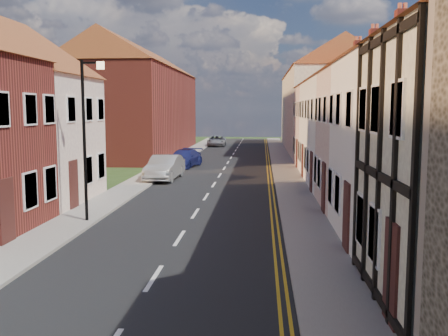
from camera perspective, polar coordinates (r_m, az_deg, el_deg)
road at (r=28.66m, az=-1.18°, el=-1.92°), size 7.00×90.00×0.02m
pavement_left at (r=29.40m, az=-9.75°, el=-1.70°), size 1.80×90.00×0.12m
pavement_right at (r=28.57m, az=7.65°, el=-1.91°), size 1.80×90.00×0.12m
cottage_r_cream_mid at (r=22.67m, az=21.34°, el=6.68°), size 8.30×5.20×9.00m
cottage_r_pink at (r=27.88m, az=18.10°, el=6.72°), size 8.30×6.00×9.00m
cottage_r_white_far at (r=33.15m, az=15.88°, el=6.75°), size 8.30×5.20×9.00m
cottage_r_cream_far at (r=38.46m, az=14.28°, el=6.75°), size 8.30×6.00×9.00m
block_right_far at (r=53.61m, az=11.48°, el=7.64°), size 8.30×24.20×10.50m
block_left_far at (r=49.69m, az=-9.76°, el=7.76°), size 8.30×24.20×10.50m
lamppost at (r=19.36m, az=-15.46°, el=4.17°), size 0.88×0.15×6.00m
car_mid at (r=30.80m, az=-6.79°, el=0.04°), size 1.85×4.69×1.52m
car_far at (r=37.43m, az=-4.60°, el=1.10°), size 2.62×4.84×1.33m
car_distant at (r=58.76m, az=-0.84°, el=3.12°), size 2.18×4.53×1.25m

